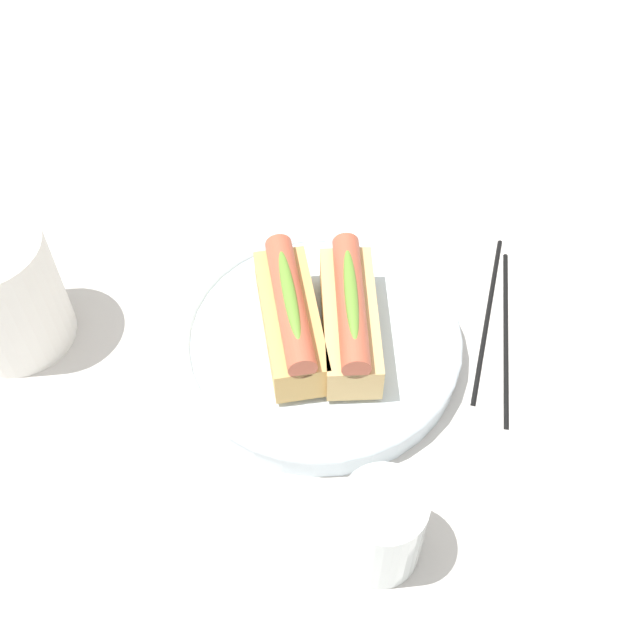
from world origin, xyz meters
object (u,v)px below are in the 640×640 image
object	(u,v)px
hotdog_back	(290,316)
chopstick_near	(488,316)
paper_towel_roll	(2,292)
water_glass	(381,529)
hotdog_front	(349,313)
chopstick_far	(508,338)
serving_bowl	(320,342)

from	to	relation	value
hotdog_back	chopstick_near	bearing A→B (deg)	-85.04
hotdog_back	paper_towel_roll	distance (m)	0.27
water_glass	paper_towel_roll	size ratio (longest dim) A/B	0.67
hotdog_back	paper_towel_roll	world-z (taller)	paper_towel_roll
water_glass	paper_towel_roll	bearing A→B (deg)	48.83
hotdog_front	chopstick_far	size ratio (longest dim) A/B	0.70
hotdog_back	water_glass	world-z (taller)	hotdog_back
serving_bowl	water_glass	distance (m)	0.21
serving_bowl	chopstick_far	world-z (taller)	serving_bowl
paper_towel_roll	chopstick_far	bearing A→B (deg)	-99.15
chopstick_near	water_glass	bearing A→B (deg)	167.97
hotdog_back	hotdog_front	bearing A→B (deg)	-94.84
hotdog_front	paper_towel_roll	size ratio (longest dim) A/B	1.15
serving_bowl	chopstick_near	bearing A→B (deg)	-83.54
chopstick_near	chopstick_far	bearing A→B (deg)	-135.28
hotdog_front	water_glass	xyz separation A→B (m)	(-0.20, 0.01, -0.02)
serving_bowl	chopstick_near	size ratio (longest dim) A/B	1.25
chopstick_near	chopstick_far	size ratio (longest dim) A/B	1.00
hotdog_front	hotdog_back	xyz separation A→B (m)	(0.00, 0.05, 0.00)
chopstick_near	paper_towel_roll	bearing A→B (deg)	107.12
hotdog_front	water_glass	distance (m)	0.20
hotdog_front	paper_towel_roll	bearing A→B (deg)	77.70
hotdog_front	chopstick_far	bearing A→B (deg)	-92.73
serving_bowl	paper_towel_roll	world-z (taller)	paper_towel_roll
chopstick_near	hotdog_back	bearing A→B (deg)	117.87
serving_bowl	hotdog_front	world-z (taller)	hotdog_front
chopstick_far	paper_towel_roll	bearing A→B (deg)	97.20
serving_bowl	paper_towel_roll	bearing A→B (deg)	77.02
serving_bowl	paper_towel_roll	size ratio (longest dim) A/B	2.04
paper_towel_roll	chopstick_far	world-z (taller)	paper_towel_roll
hotdog_front	paper_towel_roll	world-z (taller)	paper_towel_roll
serving_bowl	chopstick_near	xyz separation A→B (m)	(0.02, -0.18, -0.02)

